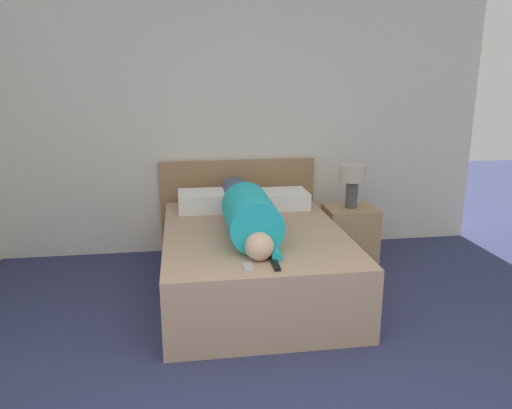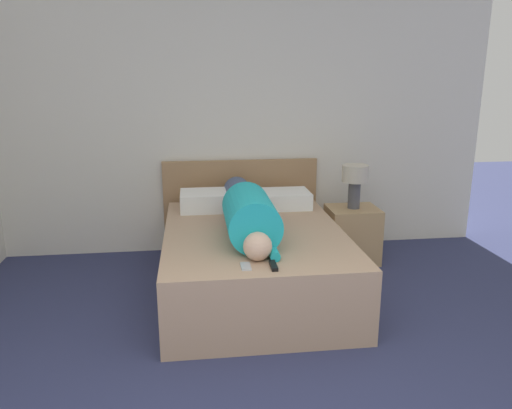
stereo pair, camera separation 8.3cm
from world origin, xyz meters
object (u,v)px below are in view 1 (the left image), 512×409
nightstand (350,234)px  pillow_near_headboard (208,201)px  person_lying (247,212)px  tv_remote (276,265)px  table_lamp (352,178)px  pillow_second (280,199)px  cell_phone (248,266)px  bed (253,261)px

nightstand → pillow_near_headboard: 1.39m
person_lying → tv_remote: 0.78m
pillow_near_headboard → tv_remote: size_ratio=3.59×
pillow_near_headboard → table_lamp: bearing=-3.9°
pillow_near_headboard → pillow_second: bearing=0.0°
nightstand → person_lying: person_lying is taller
pillow_second → cell_phone: (-0.49, -1.44, -0.07)m
table_lamp → pillow_second: table_lamp is taller
nightstand → tv_remote: tv_remote is taller
cell_phone → table_lamp: bearing=49.3°
table_lamp → cell_phone: (-1.16, -1.35, -0.26)m
pillow_near_headboard → person_lying: bearing=-69.1°
pillow_near_headboard → tv_remote: pillow_near_headboard is taller
nightstand → table_lamp: 0.54m
nightstand → person_lying: bearing=-150.3°
tv_remote → nightstand: bearing=54.4°
table_lamp → tv_remote: 1.71m
nightstand → tv_remote: (-0.99, -1.38, 0.29)m
person_lying → cell_phone: person_lying is taller
pillow_second → tv_remote: pillow_second is taller
pillow_second → cell_phone: 1.53m
nightstand → cell_phone: 1.80m
nightstand → pillow_second: bearing=172.2°
nightstand → table_lamp: bearing=90.0°
cell_phone → pillow_second: bearing=71.1°
bed → pillow_second: bearing=62.6°
bed → table_lamp: (1.02, 0.58, 0.54)m
nightstand → tv_remote: size_ratio=3.51×
person_lying → pillow_near_headboard: 0.76m
person_lying → pillow_second: bearing=60.2°
nightstand → tv_remote: 1.72m
cell_phone → person_lying: bearing=82.8°
pillow_near_headboard → pillow_second: 0.67m
bed → nightstand: bearing=29.6°
bed → tv_remote: tv_remote is taller
nightstand → pillow_second: (-0.67, 0.09, 0.35)m
tv_remote → pillow_near_headboard: bearing=103.5°
table_lamp → cell_phone: 1.80m
person_lying → pillow_second: size_ratio=3.25×
pillow_near_headboard → cell_phone: size_ratio=4.14×
nightstand → pillow_second: 0.76m
bed → tv_remote: size_ratio=12.77×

